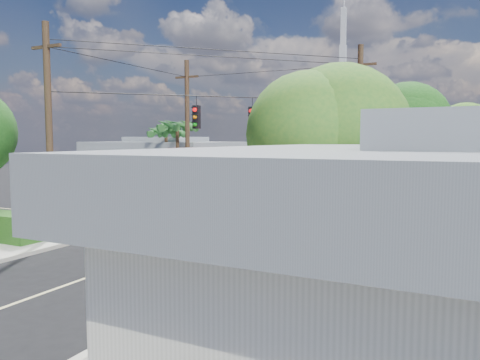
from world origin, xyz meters
The scene contains 16 objects.
ground centered at (0.00, 0.00, 0.00)m, with size 120.00×120.00×0.00m, color black.
sidewalk_ne centered at (10.88, 10.88, 0.07)m, with size 14.12×14.12×0.14m.
sidewalk_nw centered at (-10.88, 10.88, 0.07)m, with size 14.12×14.12×0.14m.
road_markings centered at (0.00, -1.47, 0.01)m, with size 32.00×32.00×0.01m.
building_nw centered at (-12.00, 12.46, 2.22)m, with size 10.80×10.20×4.30m.
radio_tower centered at (0.50, 20.00, 5.64)m, with size 0.80×0.80×17.00m.
tree_ne_front centered at (7.21, 6.76, 4.77)m, with size 4.21×4.14×6.66m.
tree_ne_back centered at (9.81, 8.96, 4.19)m, with size 3.77×3.66×5.82m.
tree_se centered at (7.01, -7.24, 4.04)m, with size 3.67×3.54×5.62m.
palm_nw_front centered at (-7.50, 7.50, 5.04)m, with size 3.01×3.08×5.59m.
palm_nw_back centered at (-9.50, 9.00, 4.67)m, with size 3.01×3.08×5.19m.
utility_poles centered at (-1.58, 1.60, 4.67)m, with size 12.00×10.68×9.00m.
picket_fence centered at (-7.80, -5.60, 0.68)m, with size 5.94×0.06×1.00m.
vending_boxes centered at (6.50, 6.20, 0.69)m, with size 1.90×0.50×1.10m.
delivery_truck centered at (0.41, 1.40, 1.97)m, with size 3.23×9.09×3.88m.
parked_car centered at (9.74, 3.41, 0.82)m, with size 2.74×5.93×1.65m, color silver.
Camera 1 is at (10.51, -18.98, 4.25)m, focal length 35.00 mm.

